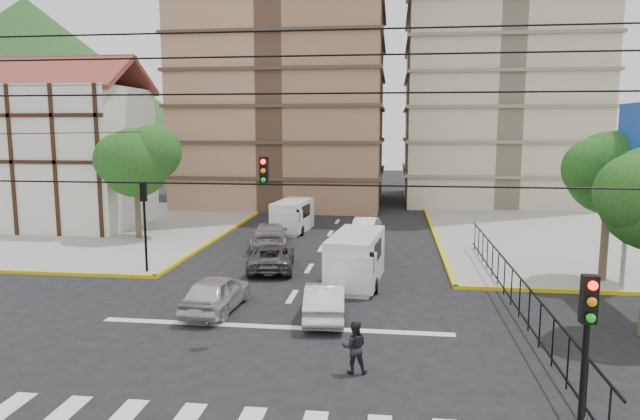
% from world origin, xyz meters
% --- Properties ---
extents(ground, '(160.00, 160.00, 0.00)m').
position_xyz_m(ground, '(0.00, 0.00, 0.00)').
color(ground, black).
rests_on(ground, ground).
extents(sidewalk_nw, '(26.00, 26.00, 0.15)m').
position_xyz_m(sidewalk_nw, '(-20.00, 20.00, 0.07)').
color(sidewalk_nw, gray).
rests_on(sidewalk_nw, ground).
extents(sidewalk_ne, '(26.00, 26.00, 0.15)m').
position_xyz_m(sidewalk_ne, '(20.00, 20.00, 0.07)').
color(sidewalk_ne, gray).
rests_on(sidewalk_ne, ground).
extents(stop_line, '(13.00, 0.40, 0.01)m').
position_xyz_m(stop_line, '(0.00, 1.20, 0.01)').
color(stop_line, silver).
rests_on(stop_line, ground).
extents(tudor_building, '(10.80, 8.05, 12.23)m').
position_xyz_m(tudor_building, '(-19.00, 20.00, 5.25)').
color(tudor_building, silver).
rests_on(tudor_building, ground).
extents(distant_hill, '(70.00, 70.00, 28.00)m').
position_xyz_m(distant_hill, '(-55.00, 70.00, 14.00)').
color(distant_hill, '#18481B').
rests_on(distant_hill, ground).
extents(park_fence, '(0.10, 22.50, 1.66)m').
position_xyz_m(park_fence, '(9.00, 4.50, 0.00)').
color(park_fence, black).
rests_on(park_fence, ground).
extents(tree_park_c, '(4.65, 3.80, 7.25)m').
position_xyz_m(tree_park_c, '(14.09, 9.01, 5.34)').
color(tree_park_c, '#473828').
rests_on(tree_park_c, ground).
extents(tree_tudor, '(5.39, 4.40, 7.43)m').
position_xyz_m(tree_tudor, '(-11.90, 16.01, 5.22)').
color(tree_tudor, '#473828').
rests_on(tree_tudor, ground).
extents(traffic_light_se, '(0.28, 0.22, 4.40)m').
position_xyz_m(traffic_light_se, '(7.80, -7.80, 3.11)').
color(traffic_light_se, black).
rests_on(traffic_light_se, ground).
extents(traffic_light_nw, '(0.28, 0.22, 4.40)m').
position_xyz_m(traffic_light_nw, '(-7.80, 7.80, 3.11)').
color(traffic_light_nw, black).
rests_on(traffic_light_nw, ground).
extents(traffic_light_hanging, '(18.00, 9.12, 0.92)m').
position_xyz_m(traffic_light_hanging, '(0.00, -2.04, 5.90)').
color(traffic_light_hanging, black).
rests_on(traffic_light_hanging, ground).
extents(van_right_lane, '(2.58, 5.38, 2.33)m').
position_xyz_m(van_right_lane, '(2.56, 7.29, 1.14)').
color(van_right_lane, silver).
rests_on(van_right_lane, ground).
extents(van_left_lane, '(2.42, 5.00, 2.17)m').
position_xyz_m(van_left_lane, '(-2.71, 20.21, 1.05)').
color(van_left_lane, silver).
rests_on(van_left_lane, ground).
extents(car_silver_front_left, '(2.01, 4.41, 1.47)m').
position_xyz_m(car_silver_front_left, '(-2.64, 2.73, 0.73)').
color(car_silver_front_left, silver).
rests_on(car_silver_front_left, ground).
extents(car_white_front_right, '(1.83, 4.34, 1.39)m').
position_xyz_m(car_white_front_right, '(1.74, 2.42, 0.70)').
color(car_white_front_right, silver).
rests_on(car_white_front_right, ground).
extents(car_grey_mid_left, '(2.87, 5.04, 1.32)m').
position_xyz_m(car_grey_mid_left, '(-1.88, 9.57, 0.66)').
color(car_grey_mid_left, '#53555A').
rests_on(car_grey_mid_left, ground).
extents(car_silver_rear_left, '(2.91, 5.44, 1.50)m').
position_xyz_m(car_silver_rear_left, '(-3.16, 15.04, 0.75)').
color(car_silver_rear_left, '#A2A2A6').
rests_on(car_silver_rear_left, ground).
extents(car_darkgrey_mid_right, '(1.98, 4.47, 1.50)m').
position_xyz_m(car_darkgrey_mid_right, '(2.64, 12.99, 0.75)').
color(car_darkgrey_mid_right, '#262629').
rests_on(car_darkgrey_mid_right, ground).
extents(car_white_rear_right, '(1.92, 4.32, 1.38)m').
position_xyz_m(car_white_rear_right, '(2.55, 19.03, 0.69)').
color(car_white_rear_right, white).
rests_on(car_white_rear_right, ground).
extents(pedestrian_crosswalk, '(0.83, 0.68, 1.58)m').
position_xyz_m(pedestrian_crosswalk, '(3.18, -2.35, 0.79)').
color(pedestrian_crosswalk, black).
rests_on(pedestrian_crosswalk, ground).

